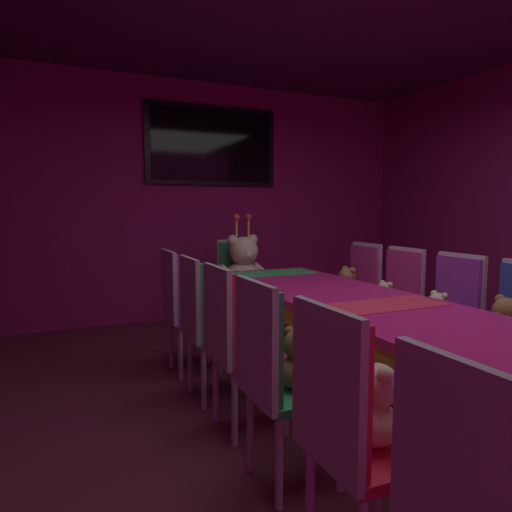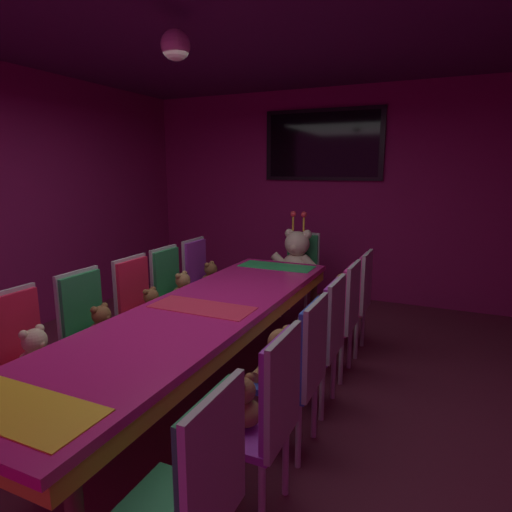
{
  "view_description": "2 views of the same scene",
  "coord_description": "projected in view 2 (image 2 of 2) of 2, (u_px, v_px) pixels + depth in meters",
  "views": [
    {
      "loc": [
        -1.73,
        -2.08,
        1.3
      ],
      "look_at": [
        -0.24,
        1.29,
        0.92
      ],
      "focal_mm": 31.79,
      "sensor_mm": 36.0,
      "label": 1
    },
    {
      "loc": [
        1.59,
        -2.57,
        1.73
      ],
      "look_at": [
        0.01,
        0.94,
        0.95
      ],
      "focal_mm": 30.11,
      "sensor_mm": 36.0,
      "label": 2
    }
  ],
  "objects": [
    {
      "name": "teddy_left_1",
      "position": [
        37.0,
        354.0,
        2.7
      ],
      "size": [
        0.25,
        0.33,
        0.31
      ],
      "color": "beige",
      "rests_on": "chair_left_1"
    },
    {
      "name": "chair_right_4",
      "position": [
        343.0,
        308.0,
        3.57
      ],
      "size": [
        0.42,
        0.41,
        0.98
      ],
      "rotation": [
        0.0,
        0.0,
        3.14
      ],
      "color": "#CC338C",
      "rests_on": "ground_plane"
    },
    {
      "name": "chair_left_4",
      "position": [
        171.0,
        286.0,
        4.24
      ],
      "size": [
        0.42,
        0.41,
        0.98
      ],
      "color": "#268C4C",
      "rests_on": "ground_plane"
    },
    {
      "name": "teddy_right_5",
      "position": [
        342.0,
        291.0,
        4.11
      ],
      "size": [
        0.26,
        0.33,
        0.31
      ],
      "rotation": [
        0.0,
        0.0,
        3.14
      ],
      "color": "#9E7247",
      "rests_on": "chair_right_5"
    },
    {
      "name": "banquet_table",
      "position": [
        202.0,
        318.0,
        3.16
      ],
      "size": [
        0.9,
        3.49,
        0.75
      ],
      "color": "#C61E72",
      "rests_on": "ground_plane"
    },
    {
      "name": "ground_plane",
      "position": [
        204.0,
        400.0,
        3.29
      ],
      "size": [
        7.9,
        7.9,
        0.0
      ],
      "primitive_type": "plane",
      "color": "#591E33"
    },
    {
      "name": "chair_right_3",
      "position": [
        325.0,
        331.0,
        3.07
      ],
      "size": [
        0.42,
        0.41,
        0.98
      ],
      "rotation": [
        0.0,
        0.0,
        3.14
      ],
      "color": "purple",
      "rests_on": "ground_plane"
    },
    {
      "name": "chair_left_1",
      "position": [
        20.0,
        350.0,
        2.76
      ],
      "size": [
        0.42,
        0.41,
        0.98
      ],
      "color": "red",
      "rests_on": "ground_plane"
    },
    {
      "name": "teddy_right_3",
      "position": [
        306.0,
        331.0,
        3.13
      ],
      "size": [
        0.22,
        0.28,
        0.27
      ],
      "rotation": [
        0.0,
        0.0,
        3.14
      ],
      "color": "beige",
      "rests_on": "chair_right_3"
    },
    {
      "name": "teddy_right_1",
      "position": [
        242.0,
        405.0,
        2.15
      ],
      "size": [
        0.22,
        0.28,
        0.27
      ],
      "rotation": [
        0.0,
        0.0,
        3.14
      ],
      "color": "brown",
      "rests_on": "chair_right_1"
    },
    {
      "name": "king_teddy_bear",
      "position": [
        297.0,
        258.0,
        5.04
      ],
      "size": [
        0.62,
        0.48,
        0.8
      ],
      "rotation": [
        0.0,
        0.0,
        -1.57
      ],
      "color": "beige",
      "rests_on": "throne_chair"
    },
    {
      "name": "chair_left_5",
      "position": [
        200.0,
        274.0,
        4.74
      ],
      "size": [
        0.42,
        0.41,
        0.98
      ],
      "color": "purple",
      "rests_on": "ground_plane"
    },
    {
      "name": "chair_right_2",
      "position": [
        302.0,
        361.0,
        2.59
      ],
      "size": [
        0.42,
        0.41,
        0.98
      ],
      "rotation": [
        0.0,
        0.0,
        3.14
      ],
      "color": "#2D47B2",
      "rests_on": "ground_plane"
    },
    {
      "name": "chair_right_0",
      "position": [
        198.0,
        487.0,
        1.57
      ],
      "size": [
        0.42,
        0.41,
        0.98
      ],
      "rotation": [
        0.0,
        0.0,
        3.14
      ],
      "color": "#268C4C",
      "rests_on": "ground_plane"
    },
    {
      "name": "wall_back",
      "position": [
        323.0,
        194.0,
        5.87
      ],
      "size": [
        5.2,
        0.12,
        2.8
      ],
      "primitive_type": "cube",
      "color": "#8C1959",
      "rests_on": "ground_plane"
    },
    {
      "name": "teddy_right_2",
      "position": [
        280.0,
        357.0,
        2.65
      ],
      "size": [
        0.27,
        0.35,
        0.33
      ],
      "rotation": [
        0.0,
        0.0,
        3.14
      ],
      "color": "olive",
      "rests_on": "chair_right_2"
    },
    {
      "name": "chair_right_5",
      "position": [
        358.0,
        292.0,
        4.05
      ],
      "size": [
        0.42,
        0.41,
        0.98
      ],
      "rotation": [
        0.0,
        0.0,
        3.14
      ],
      "color": "#CC338C",
      "rests_on": "ground_plane"
    },
    {
      "name": "chair_left_3",
      "position": [
        139.0,
        301.0,
        3.78
      ],
      "size": [
        0.42,
        0.41,
        0.98
      ],
      "color": "red",
      "rests_on": "ground_plane"
    },
    {
      "name": "teddy_left_2",
      "position": [
        103.0,
        326.0,
        3.22
      ],
      "size": [
        0.23,
        0.3,
        0.29
      ],
      "color": "brown",
      "rests_on": "chair_left_2"
    },
    {
      "name": "teddy_left_4",
      "position": [
        184.0,
        289.0,
        4.19
      ],
      "size": [
        0.24,
        0.31,
        0.3
      ],
      "color": "#9E7247",
      "rests_on": "chair_left_4"
    },
    {
      "name": "teddy_left_5",
      "position": [
        211.0,
        277.0,
        4.69
      ],
      "size": [
        0.24,
        0.31,
        0.29
      ],
      "color": "brown",
      "rests_on": "chair_left_5"
    },
    {
      "name": "chair_left_2",
      "position": [
        88.0,
        321.0,
        3.27
      ],
      "size": [
        0.42,
        0.41,
        0.98
      ],
      "color": "#268C4C",
      "rests_on": "ground_plane"
    },
    {
      "name": "teddy_right_4",
      "position": [
        326.0,
        309.0,
        3.63
      ],
      "size": [
        0.21,
        0.27,
        0.26
      ],
      "rotation": [
        0.0,
        0.0,
        3.14
      ],
      "color": "beige",
      "rests_on": "chair_right_4"
    },
    {
      "name": "pendant_light",
      "position": [
        175.0,
        45.0,
        2.87
      ],
      "size": [
        0.2,
        0.2,
        0.2
      ],
      "primitive_type": "sphere",
      "color": "white"
    },
    {
      "name": "throne_chair",
      "position": [
        301.0,
        265.0,
        5.21
      ],
      "size": [
        0.41,
        0.42,
        0.98
      ],
      "rotation": [
        0.0,
        0.0,
        -1.57
      ],
      "color": "#268C4C",
      "rests_on": "ground_plane"
    },
    {
      "name": "wall_tv",
      "position": [
        323.0,
        145.0,
        5.65
      ],
      "size": [
        1.59,
        0.06,
        0.92
      ],
      "color": "black"
    },
    {
      "name": "chair_right_1",
      "position": [
        268.0,
        407.0,
        2.09
      ],
      "size": [
        0.42,
        0.41,
        0.98
      ],
      "rotation": [
        0.0,
        0.0,
        3.14
      ],
      "color": "purple",
      "rests_on": "ground_plane"
    },
    {
      "name": "teddy_left_3",
      "position": [
        152.0,
        305.0,
        3.72
      ],
      "size": [
        0.22,
        0.29,
        0.27
      ],
      "color": "brown",
      "rests_on": "chair_left_3"
    }
  ]
}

